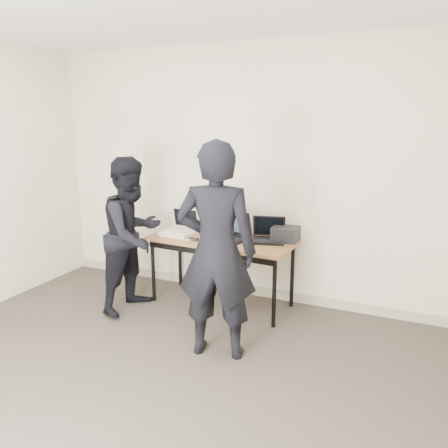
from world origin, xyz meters
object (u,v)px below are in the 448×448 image
Objects in this scene: laptop_beige at (180,229)px; laptop_right at (268,236)px; person_observer at (133,235)px; laptop_center at (229,233)px; equipment_box at (286,234)px; desk at (221,244)px; person_typist at (216,252)px; leather_satchel at (215,221)px.

laptop_right is at bearing 11.85° from laptop_beige.
laptop_right is 0.25× the size of person_observer.
laptop_center is 0.28× the size of person_observer.
equipment_box is 1.54m from person_observer.
equipment_box is at bearing 7.67° from laptop_right.
laptop_center is (0.08, 0.02, 0.12)m from desk.
person_typist is at bearing -43.05° from laptop_beige.
leather_satchel is (0.30, 0.23, 0.07)m from laptop_beige.
laptop_beige reaches higher than leather_satchel.
person_typist reaches higher than leather_satchel.
laptop_beige is 0.39m from leather_satchel.
laptop_center is 0.57m from equipment_box.
desk is 4.27× the size of laptop_beige.
person_typist reaches higher than desk.
leather_satchel is 0.21× the size of person_typist.
desk is at bearing -163.08° from equipment_box.
laptop_beige is 0.53m from person_observer.
leather_satchel is 0.90m from person_observer.
person_observer is (-1.24, -0.57, 0.01)m from laptop_right.
laptop_beige is 0.94× the size of leather_satchel.
laptop_beige reaches higher than laptop_right.
leather_satchel reaches higher than equipment_box.
person_typist is at bearing -72.41° from leather_satchel.
person_typist is at bearing -64.81° from desk.
leather_satchel is (-0.65, 0.10, 0.07)m from laptop_right.
person_observer reaches higher than laptop_center.
laptop_center reaches higher than laptop_right.
desk is 1.03m from person_typist.
laptop_beige reaches higher than desk.
equipment_box is (1.11, 0.19, 0.02)m from laptop_beige.
laptop_center is at bearing -54.28° from person_observer.
laptop_right is (0.39, 0.11, -0.01)m from laptop_center.
desk is at bearing -60.03° from leather_satchel.
person_observer is at bearing -139.74° from laptop_center.
leather_satchel is 1.48× the size of equipment_box.
laptop_center is at bearing -85.39° from person_typist.
leather_satchel is at bearing -34.39° from person_observer.
equipment_box is at bearing 29.02° from laptop_center.
leather_satchel is at bearing 41.03° from laptop_beige.
person_observer is (-0.60, -0.67, -0.06)m from leather_satchel.
equipment_box is 1.15m from person_typist.
laptop_beige is 1.27m from person_typist.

